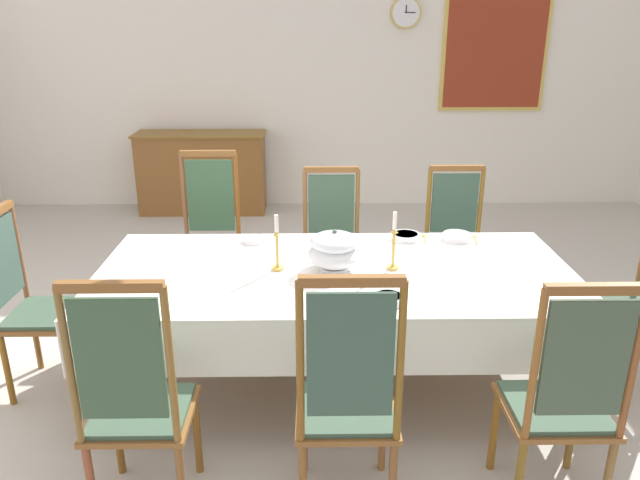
# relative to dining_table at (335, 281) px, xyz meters

# --- Properties ---
(ground) EXTENTS (7.56, 7.13, 0.04)m
(ground) POSITION_rel_dining_table_xyz_m (0.00, 0.25, -0.70)
(ground) COLOR #B9B6AB
(back_wall) EXTENTS (7.56, 0.08, 3.11)m
(back_wall) POSITION_rel_dining_table_xyz_m (0.00, 3.85, 0.88)
(back_wall) COLOR white
(back_wall) RESTS_ON ground
(dining_table) EXTENTS (2.68, 1.21, 0.74)m
(dining_table) POSITION_rel_dining_table_xyz_m (0.00, 0.00, 0.00)
(dining_table) COLOR brown
(dining_table) RESTS_ON ground
(tablecloth) EXTENTS (2.70, 1.23, 0.31)m
(tablecloth) POSITION_rel_dining_table_xyz_m (0.00, -0.00, 0.00)
(tablecloth) COLOR white
(tablecloth) RESTS_ON dining_table
(chair_south_a) EXTENTS (0.44, 0.42, 1.18)m
(chair_south_a) POSITION_rel_dining_table_xyz_m (-0.88, -1.01, -0.09)
(chair_south_a) COLOR brown
(chair_south_a) RESTS_ON ground
(chair_north_a) EXTENTS (0.44, 0.42, 1.20)m
(chair_north_a) POSITION_rel_dining_table_xyz_m (-0.88, 1.01, -0.08)
(chair_north_a) COLOR brown
(chair_north_a) RESTS_ON ground
(chair_south_b) EXTENTS (0.44, 0.42, 1.20)m
(chair_south_b) POSITION_rel_dining_table_xyz_m (0.01, -1.01, -0.08)
(chair_south_b) COLOR brown
(chair_south_b) RESTS_ON ground
(chair_north_b) EXTENTS (0.44, 0.42, 1.08)m
(chair_north_b) POSITION_rel_dining_table_xyz_m (0.01, 1.01, -0.12)
(chair_north_b) COLOR brown
(chair_north_b) RESTS_ON ground
(chair_south_c) EXTENTS (0.44, 0.42, 1.16)m
(chair_south_c) POSITION_rel_dining_table_xyz_m (0.93, -1.01, -0.09)
(chair_south_c) COLOR brown
(chair_south_c) RESTS_ON ground
(chair_north_c) EXTENTS (0.44, 0.42, 1.09)m
(chair_north_c) POSITION_rel_dining_table_xyz_m (0.93, 1.01, -0.12)
(chair_north_c) COLOR brown
(chair_north_c) RESTS_ON ground
(chair_head_west) EXTENTS (0.42, 0.44, 1.11)m
(chair_head_west) POSITION_rel_dining_table_xyz_m (-1.75, -0.00, -0.11)
(chair_head_west) COLOR brown
(chair_head_west) RESTS_ON ground
(chair_head_east) EXTENTS (0.42, 0.44, 1.06)m
(chair_head_east) POSITION_rel_dining_table_xyz_m (1.74, 0.00, -0.13)
(chair_head_east) COLOR brown
(chair_head_east) RESTS_ON ground
(soup_tureen) EXTENTS (0.31, 0.31, 0.24)m
(soup_tureen) POSITION_rel_dining_table_xyz_m (-0.01, -0.00, 0.19)
(soup_tureen) COLOR white
(soup_tureen) RESTS_ON tablecloth
(candlestick_west) EXTENTS (0.07, 0.07, 0.33)m
(candlestick_west) POSITION_rel_dining_table_xyz_m (-0.33, -0.00, 0.20)
(candlestick_west) COLOR gold
(candlestick_west) RESTS_ON tablecloth
(candlestick_east) EXTENTS (0.07, 0.07, 0.34)m
(candlestick_east) POSITION_rel_dining_table_xyz_m (0.33, -0.00, 0.21)
(candlestick_east) COLOR gold
(candlestick_east) RESTS_ON tablecloth
(bowl_near_left) EXTENTS (0.19, 0.19, 0.04)m
(bowl_near_left) POSITION_rel_dining_table_xyz_m (0.48, 0.50, 0.09)
(bowl_near_left) COLOR white
(bowl_near_left) RESTS_ON tablecloth
(bowl_near_right) EXTENTS (0.18, 0.18, 0.04)m
(bowl_near_right) POSITION_rel_dining_table_xyz_m (0.81, 0.48, 0.10)
(bowl_near_right) COLOR white
(bowl_near_right) RESTS_ON tablecloth
(bowl_far_left) EXTENTS (0.15, 0.15, 0.03)m
(bowl_far_left) POSITION_rel_dining_table_xyz_m (-0.50, 0.46, 0.09)
(bowl_far_left) COLOR white
(bowl_far_left) RESTS_ON tablecloth
(bowl_far_right) EXTENTS (0.16, 0.16, 0.04)m
(bowl_far_right) POSITION_rel_dining_table_xyz_m (0.25, -0.43, 0.09)
(bowl_far_right) COLOR white
(bowl_far_right) RESTS_ON tablecloth
(spoon_primary) EXTENTS (0.04, 0.18, 0.01)m
(spoon_primary) POSITION_rel_dining_table_xyz_m (0.60, 0.52, 0.08)
(spoon_primary) COLOR gold
(spoon_primary) RESTS_ON tablecloth
(spoon_secondary) EXTENTS (0.05, 0.18, 0.01)m
(spoon_secondary) POSITION_rel_dining_table_xyz_m (0.93, 0.51, 0.08)
(spoon_secondary) COLOR gold
(spoon_secondary) RESTS_ON tablecloth
(sideboard) EXTENTS (1.44, 0.48, 0.90)m
(sideboard) POSITION_rel_dining_table_xyz_m (-1.37, 3.53, -0.22)
(sideboard) COLOR brown
(sideboard) RESTS_ON ground
(mounted_clock) EXTENTS (0.33, 0.06, 0.33)m
(mounted_clock) POSITION_rel_dining_table_xyz_m (0.90, 3.78, 1.48)
(mounted_clock) COLOR #D1B251
(framed_painting) EXTENTS (1.17, 0.05, 1.22)m
(framed_painting) POSITION_rel_dining_table_xyz_m (1.90, 3.79, 1.04)
(framed_painting) COLOR #D1B251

